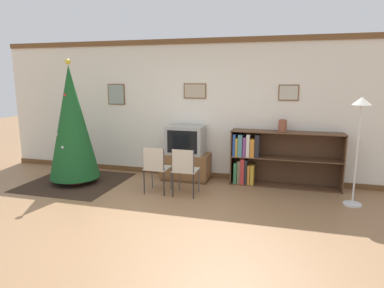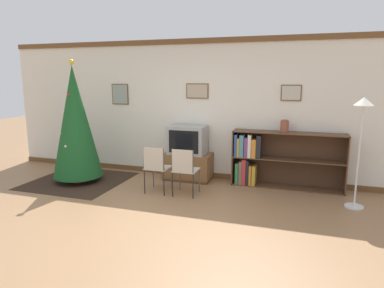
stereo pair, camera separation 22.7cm
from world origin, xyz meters
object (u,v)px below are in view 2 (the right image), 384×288
(bookshelf, at_px, (268,159))
(standing_lamp, at_px, (362,124))
(folding_chair_left, at_px, (156,166))
(folding_chair_right, at_px, (184,169))
(christmas_tree, at_px, (75,122))
(vase, at_px, (285,126))
(television, at_px, (188,140))
(tv_console, at_px, (188,166))

(bookshelf, bearing_deg, standing_lamp, -26.01)
(folding_chair_left, xyz_separation_m, folding_chair_right, (0.52, 0.00, 0.00))
(christmas_tree, relative_size, standing_lamp, 1.36)
(christmas_tree, distance_m, bookshelf, 3.64)
(bookshelf, bearing_deg, vase, -1.57)
(christmas_tree, bearing_deg, television, 20.81)
(christmas_tree, height_order, television, christmas_tree)
(tv_console, bearing_deg, television, -90.00)
(christmas_tree, xyz_separation_m, folding_chair_right, (2.23, -0.18, -0.67))
(television, height_order, bookshelf, television)
(tv_console, relative_size, standing_lamp, 0.55)
(tv_console, xyz_separation_m, standing_lamp, (2.92, -0.60, 1.03))
(christmas_tree, relative_size, television, 3.25)
(folding_chair_right, bearing_deg, tv_console, 105.51)
(standing_lamp, bearing_deg, bookshelf, 153.99)
(tv_console, relative_size, folding_chair_left, 1.12)
(folding_chair_right, height_order, bookshelf, bookshelf)
(folding_chair_left, relative_size, bookshelf, 0.42)
(standing_lamp, bearing_deg, television, 168.40)
(bookshelf, relative_size, vase, 8.94)
(bookshelf, height_order, standing_lamp, standing_lamp)
(christmas_tree, height_order, bookshelf, christmas_tree)
(bookshelf, distance_m, standing_lamp, 1.75)
(christmas_tree, relative_size, vase, 10.40)
(tv_console, xyz_separation_m, bookshelf, (1.52, 0.08, 0.25))
(television, xyz_separation_m, vase, (1.79, 0.08, 0.34))
(folding_chair_right, bearing_deg, bookshelf, 38.72)
(tv_console, distance_m, television, 0.53)
(christmas_tree, relative_size, bookshelf, 1.16)
(folding_chair_left, relative_size, folding_chair_right, 1.00)
(folding_chair_right, bearing_deg, folding_chair_left, 180.00)
(christmas_tree, distance_m, television, 2.14)
(christmas_tree, xyz_separation_m, tv_console, (1.97, 0.75, -0.88))
(television, bearing_deg, vase, 2.46)
(folding_chair_left, bearing_deg, vase, 26.12)
(tv_console, relative_size, folding_chair_right, 1.12)
(television, xyz_separation_m, standing_lamp, (2.92, -0.60, 0.50))
(folding_chair_right, bearing_deg, christmas_tree, 175.48)
(vase, bearing_deg, standing_lamp, -30.88)
(television, relative_size, folding_chair_left, 0.86)
(television, height_order, standing_lamp, standing_lamp)
(tv_console, xyz_separation_m, folding_chair_right, (0.26, -0.93, 0.21))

